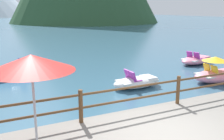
# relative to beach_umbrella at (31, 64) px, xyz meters

# --- Properties ---
(ground_plane) EXTENTS (200.00, 200.00, 0.00)m
(ground_plane) POSITION_rel_beach_umbrella_xyz_m (3.12, 39.77, -2.45)
(ground_plane) COLOR #38607A
(dock_railing) EXTENTS (23.92, 0.12, 0.95)m
(dock_railing) POSITION_rel_beach_umbrella_xyz_m (3.12, 1.32, -1.47)
(dock_railing) COLOR brown
(dock_railing) RESTS_ON promenade_dock
(beach_umbrella) EXTENTS (1.70, 1.70, 2.24)m
(beach_umbrella) POSITION_rel_beach_umbrella_xyz_m (0.00, 0.00, 0.00)
(beach_umbrella) COLOR #B2B2B7
(beach_umbrella) RESTS_ON promenade_dock
(pedal_boat_0) EXTENTS (2.35, 1.17, 0.84)m
(pedal_boat_0) POSITION_rel_beach_umbrella_xyz_m (5.23, 4.58, -2.18)
(pedal_boat_0) COLOR white
(pedal_boat_0) RESTS_ON ground
(pedal_boat_1) EXTENTS (2.76, 1.92, 0.89)m
(pedal_boat_1) POSITION_rel_beach_umbrella_xyz_m (0.44, 9.06, -2.14)
(pedal_boat_1) COLOR blue
(pedal_boat_1) RESTS_ON ground
(pedal_boat_3) EXTENTS (2.77, 1.86, 0.85)m
(pedal_boat_3) POSITION_rel_beach_umbrella_xyz_m (11.42, 7.36, -2.17)
(pedal_boat_3) COLOR pink
(pedal_boat_3) RESTS_ON ground
(pedal_boat_4) EXTENTS (2.48, 1.51, 1.28)m
(pedal_boat_4) POSITION_rel_beach_umbrella_xyz_m (9.17, 3.67, -2.01)
(pedal_boat_4) COLOR pink
(pedal_boat_4) RESTS_ON ground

